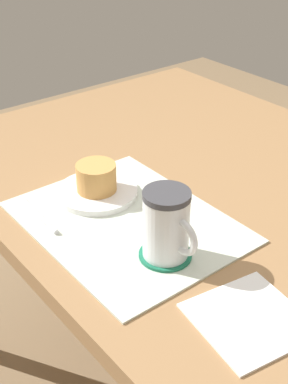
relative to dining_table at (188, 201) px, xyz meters
The scene contains 8 objects.
dining_table is the anchor object (origin of this frame).
placemat 0.25m from the dining_table, 71.07° to the right, with size 0.40×0.31×0.00m, color silver.
pastry_plate 0.24m from the dining_table, 98.07° to the right, with size 0.16×0.16×0.01m, color white.
pastry 0.25m from the dining_table, 98.07° to the right, with size 0.08×0.08×0.05m, color tan.
coffee_coaster 0.32m from the dining_table, 50.03° to the right, with size 0.09×0.09×0.01m, color #196B4C.
coffee_mug 0.34m from the dining_table, 49.68° to the right, with size 0.11×0.08×0.12m.
teaspoon 0.36m from the dining_table, 94.87° to the right, with size 0.01×0.01×0.13m, color silver.
paper_napkin 0.45m from the dining_table, 31.62° to the right, with size 0.15×0.15×0.00m, color white.
Camera 1 is at (0.72, -0.70, 1.26)m, focal length 50.00 mm.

